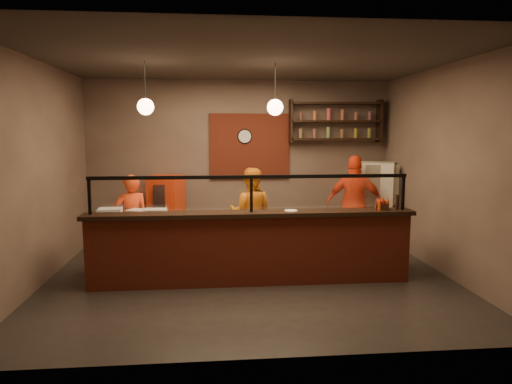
{
  "coord_description": "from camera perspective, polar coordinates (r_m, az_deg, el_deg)",
  "views": [
    {
      "loc": [
        -0.53,
        -6.65,
        2.18
      ],
      "look_at": [
        0.12,
        0.3,
        1.27
      ],
      "focal_mm": 32.0,
      "sensor_mm": 36.0,
      "label": 1
    }
  ],
  "objects": [
    {
      "name": "rolling_pin",
      "position": [
        7.07,
        -9.08,
        -2.81
      ],
      "size": [
        0.35,
        0.16,
        0.06
      ],
      "primitive_type": "cylinder",
      "rotation": [
        0.0,
        1.57,
        0.29
      ],
      "color": "yellow",
      "rests_on": "worktop"
    },
    {
      "name": "wall_right",
      "position": [
        7.55,
        22.55,
        2.49
      ],
      "size": [
        0.0,
        5.0,
        5.0
      ],
      "primitive_type": "plane",
      "rotation": [
        1.57,
        0.0,
        -1.57
      ],
      "color": "#6D5A50",
      "rests_on": "floor"
    },
    {
      "name": "small_plate",
      "position": [
        6.55,
        4.39,
        -2.35
      ],
      "size": [
        0.21,
        0.21,
        0.01
      ],
      "primitive_type": "cylinder",
      "rotation": [
        0.0,
        0.0,
        -0.14
      ],
      "color": "white",
      "rests_on": "counter_ledge"
    },
    {
      "name": "cook_right",
      "position": [
        8.56,
        12.25,
        -1.42
      ],
      "size": [
        1.11,
        0.68,
        1.77
      ],
      "primitive_type": "imported",
      "rotation": [
        0.0,
        0.0,
        2.88
      ],
      "color": "#ED3C16",
      "rests_on": "floor"
    },
    {
      "name": "pendant_left",
      "position": [
        6.93,
        -13.64,
        10.34
      ],
      "size": [
        0.24,
        0.24,
        0.77
      ],
      "color": "black",
      "rests_on": "ceiling"
    },
    {
      "name": "ceiling",
      "position": [
        6.75,
        -0.83,
        16.16
      ],
      "size": [
        6.0,
        6.0,
        0.0
      ],
      "primitive_type": "plane",
      "rotation": [
        3.14,
        0.0,
        0.0
      ],
      "color": "#38322B",
      "rests_on": "wall_back"
    },
    {
      "name": "floor",
      "position": [
        7.02,
        -0.78,
        -10.63
      ],
      "size": [
        6.0,
        6.0,
        0.0
      ],
      "primitive_type": "plane",
      "color": "black",
      "rests_on": "ground"
    },
    {
      "name": "cook_mid",
      "position": [
        7.94,
        -0.7,
        -2.63
      ],
      "size": [
        0.85,
        0.72,
        1.58
      ],
      "primitive_type": "imported",
      "rotation": [
        0.0,
        0.0,
        2.98
      ],
      "color": "orange",
      "rests_on": "floor"
    },
    {
      "name": "fridge",
      "position": [
        9.16,
        14.69,
        -1.42
      ],
      "size": [
        0.87,
        0.85,
        1.61
      ],
      "primitive_type": "cube",
      "rotation": [
        0.0,
        0.0,
        -0.43
      ],
      "color": "beige",
      "rests_on": "floor"
    },
    {
      "name": "worktop_cabinet",
      "position": [
        7.09,
        -0.92,
        -6.87
      ],
      "size": [
        4.6,
        0.75,
        0.85
      ],
      "primitive_type": "cube",
      "color": "gray",
      "rests_on": "floor"
    },
    {
      "name": "prep_tub_b",
      "position": [
        7.08,
        -17.79,
        -2.63
      ],
      "size": [
        0.34,
        0.28,
        0.17
      ],
      "primitive_type": "cube",
      "rotation": [
        0.0,
        0.0,
        0.04
      ],
      "color": "white",
      "rests_on": "worktop"
    },
    {
      "name": "wall_front",
      "position": [
        4.22,
        1.9,
        -0.44
      ],
      "size": [
        6.0,
        0.0,
        6.0
      ],
      "primitive_type": "plane",
      "rotation": [
        -1.57,
        0.0,
        0.0
      ],
      "color": "#6D5A50",
      "rests_on": "floor"
    },
    {
      "name": "red_cooler",
      "position": [
        8.97,
        -11.13,
        -2.29
      ],
      "size": [
        0.72,
        0.68,
        1.36
      ],
      "primitive_type": "cube",
      "rotation": [
        0.0,
        0.0,
        -0.3
      ],
      "color": "red",
      "rests_on": "floor"
    },
    {
      "name": "cook_left",
      "position": [
        7.73,
        -15.28,
        -3.44
      ],
      "size": [
        0.64,
        0.52,
        1.5
      ],
      "primitive_type": "imported",
      "rotation": [
        0.0,
        0.0,
        3.47
      ],
      "color": "red",
      "rests_on": "floor"
    },
    {
      "name": "brick_patch",
      "position": [
        9.15,
        -0.8,
        5.71
      ],
      "size": [
        1.6,
        0.04,
        1.3
      ],
      "primitive_type": "cube",
      "color": "maroon",
      "rests_on": "wall_back"
    },
    {
      "name": "worktop",
      "position": [
        6.99,
        -0.93,
        -3.29
      ],
      "size": [
        4.6,
        0.75,
        0.05
      ],
      "primitive_type": "cube",
      "color": "silver",
      "rests_on": "worktop_cabinet"
    },
    {
      "name": "wall_clock",
      "position": [
        9.13,
        -1.42,
        6.96
      ],
      "size": [
        0.3,
        0.04,
        0.3
      ],
      "primitive_type": "cylinder",
      "rotation": [
        1.57,
        0.0,
        0.0
      ],
      "color": "black",
      "rests_on": "wall_back"
    },
    {
      "name": "prep_tub_c",
      "position": [
        6.94,
        -14.49,
        -2.77
      ],
      "size": [
        0.37,
        0.34,
        0.15
      ],
      "primitive_type": "cube",
      "rotation": [
        0.0,
        0.0,
        -0.4
      ],
      "color": "silver",
      "rests_on": "worktop"
    },
    {
      "name": "condiment_caddy",
      "position": [
        6.9,
        15.51,
        -1.75
      ],
      "size": [
        0.21,
        0.19,
        0.1
      ],
      "primitive_type": "cube",
      "rotation": [
        0.0,
        0.0,
        -0.35
      ],
      "color": "black",
      "rests_on": "counter_ledge"
    },
    {
      "name": "counter_ledge",
      "position": [
        6.47,
        -0.59,
        -2.77
      ],
      "size": [
        4.7,
        0.37,
        0.06
      ],
      "primitive_type": "cube",
      "color": "black",
      "rests_on": "service_counter"
    },
    {
      "name": "wall_shelving",
      "position": [
        9.29,
        9.9,
        8.71
      ],
      "size": [
        1.84,
        0.28,
        0.85
      ],
      "color": "black",
      "rests_on": "wall_back"
    },
    {
      "name": "pepper_mill",
      "position": [
        6.97,
        17.23,
        -1.22
      ],
      "size": [
        0.05,
        0.05,
        0.22
      ],
      "primitive_type": "cylinder",
      "rotation": [
        0.0,
        0.0,
        -0.04
      ],
      "color": "black",
      "rests_on": "counter_ledge"
    },
    {
      "name": "pendant_right",
      "position": [
        6.92,
        2.4,
        10.54
      ],
      "size": [
        0.24,
        0.24,
        0.77
      ],
      "color": "black",
      "rests_on": "ceiling"
    },
    {
      "name": "wall_back",
      "position": [
        9.18,
        -2.05,
        3.84
      ],
      "size": [
        6.0,
        0.0,
        6.0
      ],
      "primitive_type": "plane",
      "rotation": [
        1.57,
        0.0,
        0.0
      ],
      "color": "#6D5A50",
      "rests_on": "floor"
    },
    {
      "name": "pizza_dough",
      "position": [
        7.03,
        -4.51,
        -3.0
      ],
      "size": [
        0.66,
        0.66,
        0.01
      ],
      "primitive_type": "cylinder",
      "rotation": [
        0.0,
        0.0,
        -0.21
      ],
      "color": "silver",
      "rests_on": "worktop"
    },
    {
      "name": "prep_tub_a",
      "position": [
        6.89,
        -12.51,
        -2.75
      ],
      "size": [
        0.34,
        0.28,
        0.16
      ],
      "primitive_type": "cube",
      "rotation": [
        0.0,
        0.0,
        -0.08
      ],
      "color": "silver",
      "rests_on": "worktop"
    },
    {
      "name": "sneeze_guard",
      "position": [
        6.42,
        -0.59,
        0.22
      ],
      "size": [
        4.5,
        0.05,
        0.52
      ],
      "color": "white",
      "rests_on": "counter_ledge"
    },
    {
      "name": "service_counter",
      "position": [
        6.59,
        -0.58,
        -7.31
      ],
      "size": [
        4.6,
        0.25,
        1.0
      ],
      "primitive_type": "cube",
      "color": "maroon",
      "rests_on": "floor"
    },
    {
      "name": "wall_left",
      "position": [
        7.12,
        -25.67,
        2.05
      ],
      "size": [
        0.0,
        5.0,
        5.0
      ],
      "primitive_type": "plane",
      "rotation": [
        1.57,
        0.0,
        1.57
      ],
      "color": "#6D5A50",
      "rests_on": "floor"
    }
  ]
}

